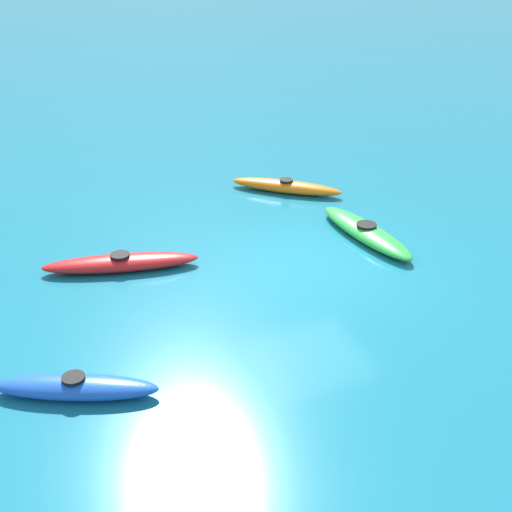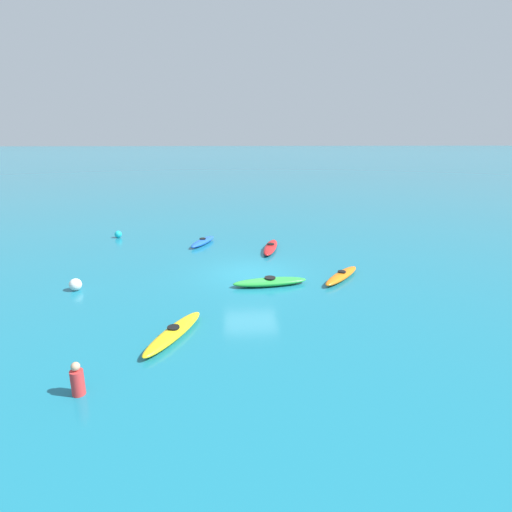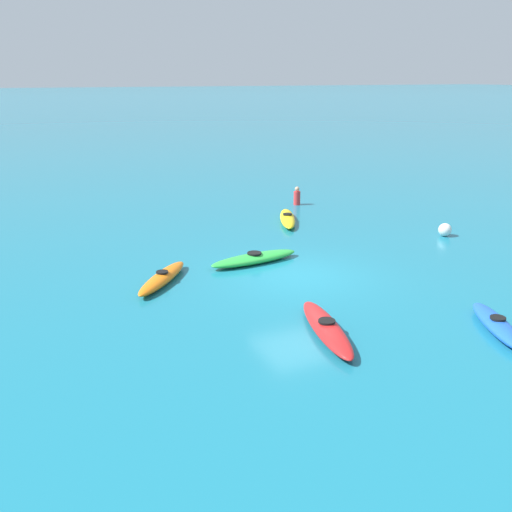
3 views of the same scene
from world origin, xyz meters
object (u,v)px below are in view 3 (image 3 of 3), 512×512
kayak_orange (162,278)px  kayak_green (254,258)px  buoy_white (445,230)px  person_near_shore (297,197)px  kayak_red (326,328)px  kayak_yellow (287,218)px  kayak_blue (497,325)px

kayak_orange → kayak_green: 3.32m
kayak_orange → kayak_green: (-0.57, 3.28, 0.00)m
buoy_white → person_near_shore: (-7.27, -2.55, 0.13)m
kayak_red → kayak_green: bearing=173.4°
kayak_red → kayak_yellow: size_ratio=1.05×
kayak_yellow → buoy_white: 6.35m
kayak_green → kayak_blue: bearing=24.0°
kayak_blue → kayak_green: bearing=-156.0°
kayak_blue → kayak_orange: (-6.63, -6.48, -0.00)m
kayak_yellow → buoy_white: bearing=45.4°
buoy_white → kayak_yellow: bearing=-134.6°
kayak_blue → person_near_shore: person_near_shore is taller
kayak_red → kayak_orange: 5.71m
kayak_green → buoy_white: bearing=89.7°
kayak_orange → kayak_green: size_ratio=0.84×
kayak_green → buoy_white: 8.06m
kayak_yellow → kayak_red: bearing=-22.6°
buoy_white → kayak_green: bearing=-90.3°
buoy_white → kayak_blue: bearing=-34.1°
kayak_red → kayak_yellow: same height
kayak_orange → kayak_green: bearing=99.8°
kayak_green → kayak_red: bearing=-6.6°
kayak_red → buoy_white: bearing=122.7°
person_near_shore → kayak_green: bearing=-37.3°
buoy_white → person_near_shore: person_near_shore is taller
kayak_blue → kayak_orange: size_ratio=0.99×
kayak_green → person_near_shore: (-7.23, 5.52, 0.22)m
kayak_orange → buoy_white: bearing=92.7°
buoy_white → kayak_red: bearing=-57.3°
kayak_red → kayak_green: (-5.64, 0.66, 0.00)m
kayak_yellow → kayak_blue: bearing=-1.6°
kayak_orange → person_near_shore: person_near_shore is taller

